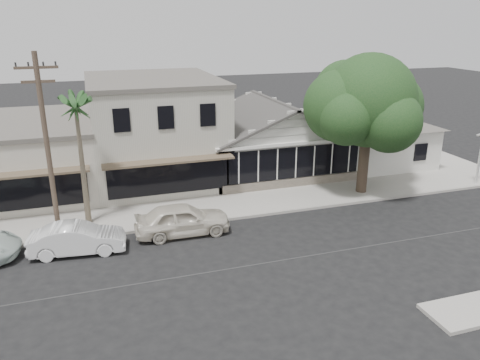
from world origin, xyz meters
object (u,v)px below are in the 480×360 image
object	(u,v)px
car_1	(77,239)
shade_tree	(365,103)
car_0	(182,219)
utility_pole	(47,146)

from	to	relation	value
car_1	shade_tree	size ratio (longest dim) A/B	0.50
car_0	shade_tree	xyz separation A→B (m)	(11.61, 2.55, 4.80)
utility_pole	car_1	bearing A→B (deg)	-61.08
utility_pole	car_1	distance (m)	4.47
car_1	utility_pole	bearing A→B (deg)	35.04
utility_pole	shade_tree	size ratio (longest dim) A/B	1.06
car_0	shade_tree	distance (m)	12.82
shade_tree	car_0	bearing A→B (deg)	-167.63
utility_pole	car_0	bearing A→B (deg)	-10.79
utility_pole	car_0	xyz separation A→B (m)	(5.88, -1.12, -3.98)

